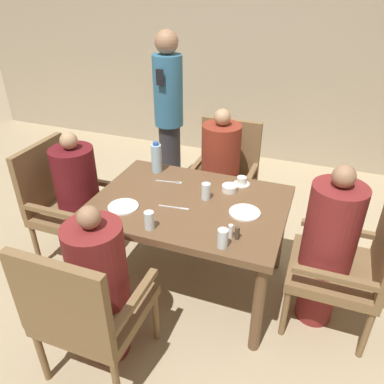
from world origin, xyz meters
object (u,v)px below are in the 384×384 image
object	(u,v)px
chair_left_side	(64,200)
bowl_small	(230,188)
plate_main_right	(245,212)
chair_far_side	(225,173)
glass_tall_far	(206,191)
chair_near_corner	(86,308)
plate_main_left	(123,207)
diner_in_right_chair	(328,247)
standing_host	(169,113)
diner_in_left_chair	(79,198)
water_bottle	(156,158)
glass_tall_mid	(223,238)
teacup_with_saucer	(242,181)
chair_right_side	(351,262)
diner_in_far_chair	(220,173)
glass_tall_near	(149,220)
diner_in_near_chair	(100,285)

from	to	relation	value
chair_left_side	bowl_small	bearing A→B (deg)	10.38
plate_main_right	bowl_small	bearing A→B (deg)	124.71
chair_far_side	glass_tall_far	xyz separation A→B (m)	(0.09, -0.81, 0.27)
chair_near_corner	plate_main_left	size ratio (longest dim) A/B	4.77
diner_in_right_chair	chair_near_corner	size ratio (longest dim) A/B	1.20
diner_in_right_chair	standing_host	distance (m)	2.01
diner_in_left_chair	diner_in_right_chair	xyz separation A→B (m)	(1.82, 0.00, 0.03)
diner_in_left_chair	plate_main_right	size ratio (longest dim) A/B	5.45
plate_main_right	bowl_small	distance (m)	0.30
diner_in_left_chair	standing_host	distance (m)	1.27
plate_main_right	plate_main_left	bearing A→B (deg)	-164.59
water_bottle	glass_tall_mid	xyz separation A→B (m)	(0.74, -0.72, -0.06)
bowl_small	glass_tall_mid	xyz separation A→B (m)	(0.13, -0.62, 0.04)
diner_in_left_chair	diner_in_right_chair	size ratio (longest dim) A/B	0.95
chair_left_side	plate_main_left	world-z (taller)	chair_left_side
diner_in_right_chair	bowl_small	bearing A→B (deg)	161.55
chair_far_side	glass_tall_mid	xyz separation A→B (m)	(0.34, -1.27, 0.27)
plate_main_left	teacup_with_saucer	distance (m)	0.87
chair_left_side	chair_near_corner	distance (m)	1.19
diner_in_left_chair	teacup_with_saucer	world-z (taller)	diner_in_left_chair
chair_left_side	chair_right_side	xyz separation A→B (m)	(2.12, 0.00, 0.00)
standing_host	teacup_with_saucer	world-z (taller)	standing_host
diner_in_far_chair	glass_tall_near	bearing A→B (deg)	-96.05
chair_left_side	diner_in_right_chair	xyz separation A→B (m)	(1.97, 0.00, 0.08)
chair_right_side	standing_host	xyz separation A→B (m)	(-1.73, 1.21, 0.37)
chair_left_side	water_bottle	bearing A→B (deg)	26.64
chair_left_side	diner_in_left_chair	bearing A→B (deg)	0.00
plate_main_left	bowl_small	distance (m)	0.75
diner_in_left_chair	diner_in_far_chair	size ratio (longest dim) A/B	0.96
standing_host	glass_tall_far	xyz separation A→B (m)	(0.76, -1.13, -0.10)
standing_host	glass_tall_mid	distance (m)	1.89
diner_in_near_chair	diner_in_far_chair	bearing A→B (deg)	80.05
chair_left_side	standing_host	distance (m)	1.32
chair_right_side	diner_in_far_chair	bearing A→B (deg)	145.35
diner_in_right_chair	chair_near_corner	bearing A→B (deg)	-142.94
teacup_with_saucer	glass_tall_far	size ratio (longest dim) A/B	1.04
chair_far_side	diner_in_near_chair	xyz separation A→B (m)	(-0.26, -1.62, 0.03)
diner_in_left_chair	chair_far_side	bearing A→B (deg)	44.07
plate_main_left	bowl_small	world-z (taller)	bowl_small
chair_right_side	diner_in_near_chair	size ratio (longest dim) A/B	0.90
glass_tall_near	teacup_with_saucer	bearing A→B (deg)	61.96
chair_right_side	glass_tall_near	bearing A→B (deg)	-162.62
glass_tall_near	glass_tall_far	bearing A→B (deg)	65.14
teacup_with_saucer	bowl_small	bearing A→B (deg)	-114.82
diner_in_far_chair	glass_tall_mid	xyz separation A→B (m)	(0.34, -1.12, 0.19)
glass_tall_near	plate_main_right	bearing A→B (deg)	35.84
chair_far_side	plate_main_right	distance (m)	0.99
glass_tall_near	chair_far_side	bearing A→B (deg)	84.66
standing_host	water_bottle	xyz separation A→B (m)	(0.28, -0.88, -0.05)
diner_in_right_chair	diner_in_near_chair	world-z (taller)	diner_in_right_chair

